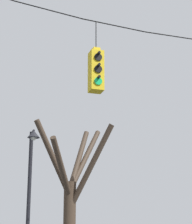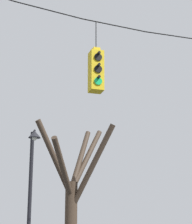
% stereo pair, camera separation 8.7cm
% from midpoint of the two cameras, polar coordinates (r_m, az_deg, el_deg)
% --- Properties ---
extents(span_wire, '(12.60, 0.03, 0.65)m').
position_cam_midpoint_polar(span_wire, '(12.67, 10.48, 10.56)').
color(span_wire, black).
extents(traffic_light_near_right_pole, '(0.34, 0.58, 1.95)m').
position_cam_midpoint_polar(traffic_light_near_right_pole, '(11.21, 0.22, 5.40)').
color(traffic_light_near_right_pole, yellow).
extents(street_lamp, '(0.39, 0.69, 4.93)m').
position_cam_midpoint_polar(street_lamp, '(14.01, -8.26, -8.77)').
color(street_lamp, black).
rests_on(street_lamp, ground_plane).
extents(bare_tree, '(3.43, 3.50, 6.21)m').
position_cam_midpoint_polar(bare_tree, '(17.06, -2.80, -11.17)').
color(bare_tree, '#423326').
rests_on(bare_tree, ground_plane).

